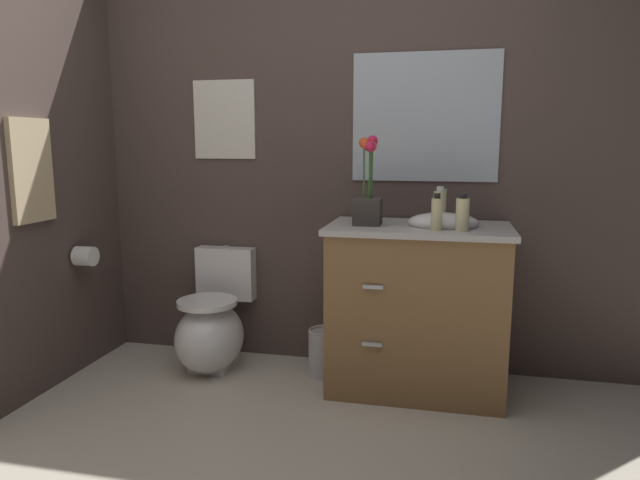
# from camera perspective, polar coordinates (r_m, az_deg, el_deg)

# --- Properties ---
(wall_back) EXTENTS (4.25, 0.05, 2.50)m
(wall_back) POSITION_cam_1_polar(r_m,az_deg,el_deg) (3.31, 4.21, 8.62)
(wall_back) COLOR #4C3D38
(wall_back) RESTS_ON ground_plane
(toilet) EXTENTS (0.38, 0.59, 0.69)m
(toilet) POSITION_cam_1_polar(r_m,az_deg,el_deg) (3.43, -10.70, -8.63)
(toilet) COLOR white
(toilet) RESTS_ON ground_plane
(vanity_cabinet) EXTENTS (0.94, 0.56, 1.07)m
(vanity_cabinet) POSITION_cam_1_polar(r_m,az_deg,el_deg) (3.08, 9.72, -6.57)
(vanity_cabinet) COLOR brown
(vanity_cabinet) RESTS_ON ground_plane
(flower_vase) EXTENTS (0.14, 0.14, 0.46)m
(flower_vase) POSITION_cam_1_polar(r_m,az_deg,el_deg) (2.96, 4.82, 4.54)
(flower_vase) COLOR #38332D
(flower_vase) RESTS_ON vanity_cabinet
(soap_bottle) EXTENTS (0.06, 0.06, 0.18)m
(soap_bottle) POSITION_cam_1_polar(r_m,az_deg,el_deg) (2.83, 14.08, 2.54)
(soap_bottle) COLOR beige
(soap_bottle) RESTS_ON vanity_cabinet
(lotion_bottle) EXTENTS (0.07, 0.07, 0.20)m
(lotion_bottle) POSITION_cam_1_polar(r_m,az_deg,el_deg) (3.00, 11.89, 3.20)
(lotion_bottle) COLOR beige
(lotion_bottle) RESTS_ON vanity_cabinet
(hand_wash_bottle) EXTENTS (0.05, 0.05, 0.18)m
(hand_wash_bottle) POSITION_cam_1_polar(r_m,az_deg,el_deg) (2.82, 11.61, 2.61)
(hand_wash_bottle) COLOR beige
(hand_wash_bottle) RESTS_ON vanity_cabinet
(trash_bin) EXTENTS (0.18, 0.18, 0.27)m
(trash_bin) POSITION_cam_1_polar(r_m,az_deg,el_deg) (3.30, 0.43, -11.16)
(trash_bin) COLOR #B7B7BC
(trash_bin) RESTS_ON ground_plane
(wall_poster) EXTENTS (0.38, 0.01, 0.46)m
(wall_poster) POSITION_cam_1_polar(r_m,az_deg,el_deg) (3.51, -9.56, 11.80)
(wall_poster) COLOR silver
(wall_mirror) EXTENTS (0.80, 0.01, 0.70)m
(wall_mirror) POSITION_cam_1_polar(r_m,az_deg,el_deg) (3.25, 10.48, 11.99)
(wall_mirror) COLOR #B2BCC6
(hanging_towel) EXTENTS (0.03, 0.28, 0.52)m
(hanging_towel) POSITION_cam_1_polar(r_m,az_deg,el_deg) (3.22, -26.93, 6.22)
(hanging_towel) COLOR tan
(toilet_paper_roll) EXTENTS (0.11, 0.11, 0.11)m
(toilet_paper_roll) POSITION_cam_1_polar(r_m,az_deg,el_deg) (3.48, -22.45, -1.50)
(toilet_paper_roll) COLOR white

